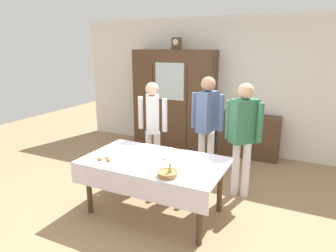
# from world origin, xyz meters

# --- Properties ---
(ground_plane) EXTENTS (12.00, 12.00, 0.00)m
(ground_plane) POSITION_xyz_m (0.00, 0.00, 0.00)
(ground_plane) COLOR #997A56
(ground_plane) RESTS_ON ground
(back_wall) EXTENTS (6.40, 0.10, 2.70)m
(back_wall) POSITION_xyz_m (0.00, 2.65, 1.35)
(back_wall) COLOR silver
(back_wall) RESTS_ON ground
(dining_table) EXTENTS (1.81, 1.06, 0.74)m
(dining_table) POSITION_xyz_m (0.00, -0.24, 0.65)
(dining_table) COLOR #4C3321
(dining_table) RESTS_ON ground
(wall_cabinet) EXTENTS (1.75, 0.46, 2.06)m
(wall_cabinet) POSITION_xyz_m (-0.90, 2.35, 1.03)
(wall_cabinet) COLOR #4C3321
(wall_cabinet) RESTS_ON ground
(mantel_clock) EXTENTS (0.18, 0.11, 0.24)m
(mantel_clock) POSITION_xyz_m (-0.85, 2.35, 2.18)
(mantel_clock) COLOR brown
(mantel_clock) RESTS_ON wall_cabinet
(bookshelf_low) EXTENTS (1.14, 0.35, 0.85)m
(bookshelf_low) POSITION_xyz_m (0.69, 2.41, 0.43)
(bookshelf_low) COLOR #4C3321
(bookshelf_low) RESTS_ON ground
(book_stack) EXTENTS (0.15, 0.20, 0.08)m
(book_stack) POSITION_xyz_m (0.69, 2.40, 0.89)
(book_stack) COLOR #664C7A
(book_stack) RESTS_ON bookshelf_low
(tea_cup_mid_left) EXTENTS (0.13, 0.13, 0.06)m
(tea_cup_mid_left) POSITION_xyz_m (-0.06, -0.07, 0.77)
(tea_cup_mid_left) COLOR white
(tea_cup_mid_left) RESTS_ON dining_table
(tea_cup_near_right) EXTENTS (0.13, 0.13, 0.06)m
(tea_cup_near_right) POSITION_xyz_m (0.12, -0.11, 0.77)
(tea_cup_near_right) COLOR silver
(tea_cup_near_right) RESTS_ON dining_table
(tea_cup_mid_right) EXTENTS (0.13, 0.13, 0.06)m
(tea_cup_mid_right) POSITION_xyz_m (0.43, 0.05, 0.77)
(tea_cup_mid_right) COLOR white
(tea_cup_mid_right) RESTS_ON dining_table
(bread_basket) EXTENTS (0.24, 0.24, 0.16)m
(bread_basket) POSITION_xyz_m (0.37, -0.57, 0.77)
(bread_basket) COLOR #9E7542
(bread_basket) RESTS_ON dining_table
(pastry_plate) EXTENTS (0.28, 0.28, 0.05)m
(pastry_plate) POSITION_xyz_m (-0.54, -0.51, 0.75)
(pastry_plate) COLOR white
(pastry_plate) RESTS_ON dining_table
(spoon_front_edge) EXTENTS (0.12, 0.02, 0.01)m
(spoon_front_edge) POSITION_xyz_m (0.04, -0.44, 0.74)
(spoon_front_edge) COLOR silver
(spoon_front_edge) RESTS_ON dining_table
(spoon_mid_right) EXTENTS (0.12, 0.02, 0.01)m
(spoon_mid_right) POSITION_xyz_m (-0.67, 0.00, 0.74)
(spoon_mid_right) COLOR silver
(spoon_mid_right) RESTS_ON dining_table
(person_beside_shelf) EXTENTS (0.52, 0.40, 1.66)m
(person_beside_shelf) POSITION_xyz_m (0.91, 0.75, 1.01)
(person_beside_shelf) COLOR silver
(person_beside_shelf) RESTS_ON ground
(person_behind_table_right) EXTENTS (0.52, 0.40, 1.69)m
(person_behind_table_right) POSITION_xyz_m (0.28, 1.02, 1.04)
(person_behind_table_right) COLOR silver
(person_behind_table_right) RESTS_ON ground
(person_behind_table_left) EXTENTS (0.52, 0.41, 1.59)m
(person_behind_table_left) POSITION_xyz_m (-0.56, 0.78, 0.96)
(person_behind_table_left) COLOR silver
(person_behind_table_left) RESTS_ON ground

